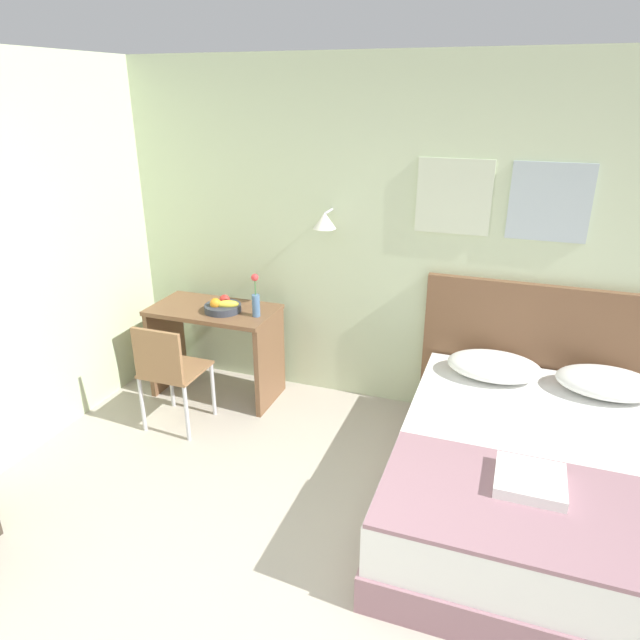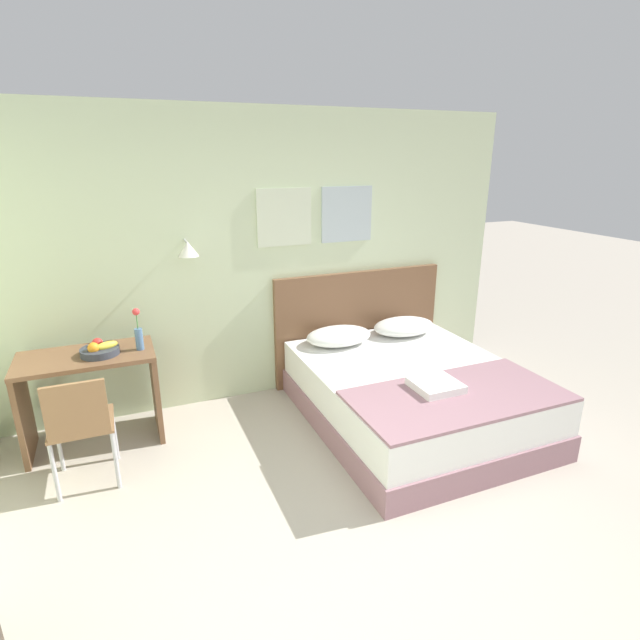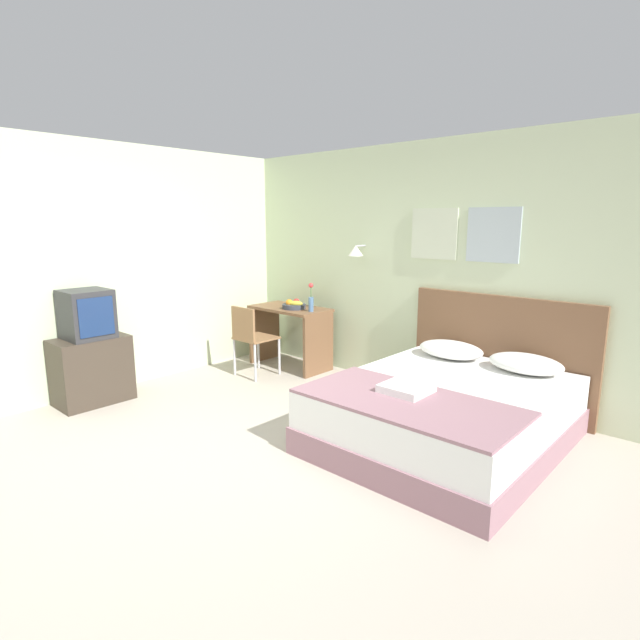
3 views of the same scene
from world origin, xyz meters
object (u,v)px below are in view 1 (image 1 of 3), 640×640
pillow_left (494,366)px  desk (215,336)px  throw_blanket (551,510)px  flower_vase (256,300)px  desk_chair (168,368)px  pillow_right (607,383)px  fruit_bowl (223,306)px  bed (542,482)px  headboard (548,360)px  folded_towel_near_foot (530,480)px

pillow_left → desk: bearing=-178.7°
throw_blanket → flower_vase: size_ratio=4.80×
flower_vase → desk: bearing=173.9°
desk_chair → flower_vase: size_ratio=2.48×
pillow_right → fruit_bowl: size_ratio=2.20×
bed → pillow_left: size_ratio=3.18×
desk_chair → flower_vase: (0.46, 0.56, 0.40)m
bed → desk_chair: desk_chair is taller
headboard → folded_towel_near_foot: size_ratio=5.29×
headboard → desk_chair: size_ratio=2.13×
pillow_right → headboard: bearing=140.7°
flower_vase → folded_towel_near_foot: bearing=-28.6°
bed → fruit_bowl: bearing=164.6°
throw_blanket → folded_towel_near_foot: folded_towel_near_foot is taller
folded_towel_near_foot → flower_vase: (-2.04, 1.12, 0.33)m
bed → pillow_right: 0.91m
fruit_bowl → flower_vase: flower_vase is taller
fruit_bowl → throw_blanket: bearing=-27.4°
headboard → throw_blanket: size_ratio=1.10×
bed → fruit_bowl: fruit_bowl is taller
flower_vase → throw_blanket: bearing=-30.4°
pillow_right → folded_towel_near_foot: size_ratio=1.88×
desk → pillow_left: bearing=1.3°
fruit_bowl → pillow_right: bearing=1.7°
desk_chair → bed: bearing=-2.3°
headboard → fruit_bowl: headboard is taller
pillow_right → desk: (-2.91, -0.05, -0.08)m
throw_blanket → desk: desk is taller
pillow_right → flower_vase: bearing=-177.9°
folded_towel_near_foot → flower_vase: bearing=151.4°
folded_towel_near_foot → pillow_left: bearing=102.1°
pillow_right → flower_vase: flower_vase is taller
pillow_right → flower_vase: size_ratio=1.88×
pillow_left → desk_chair: 2.34m
bed → pillow_left: 0.91m
pillow_left → folded_towel_near_foot: bearing=-77.9°
desk → throw_blanket: bearing=-27.1°
folded_towel_near_foot → headboard: bearing=86.1°
pillow_left → desk: 2.19m
desk_chair → pillow_left: bearing=16.2°
fruit_bowl → folded_towel_near_foot: bearing=-25.6°
bed → desk: bearing=164.5°
throw_blanket → desk_chair: (-2.60, 0.70, -0.02)m
pillow_right → flower_vase: 2.53m
folded_towel_near_foot → desk: desk is taller
pillow_right → fruit_bowl: (-2.80, -0.08, 0.21)m
bed → pillow_left: bearing=115.5°
desk → desk_chair: size_ratio=1.19×
headboard → pillow_right: headboard is taller
pillow_right → bed: bearing=-115.5°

